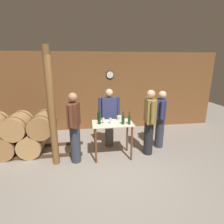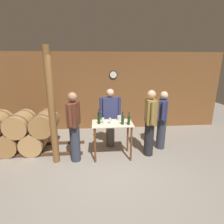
{
  "view_description": "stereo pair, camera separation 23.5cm",
  "coord_description": "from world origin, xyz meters",
  "views": [
    {
      "loc": [
        -0.48,
        -3.41,
        2.34
      ],
      "look_at": [
        0.11,
        0.69,
        1.17
      ],
      "focal_mm": 28.0,
      "sensor_mm": 36.0,
      "label": 1
    },
    {
      "loc": [
        -0.24,
        -3.44,
        2.34
      ],
      "look_at": [
        0.11,
        0.69,
        1.17
      ],
      "focal_mm": 28.0,
      "sensor_mm": 36.0,
      "label": 2
    }
  ],
  "objects": [
    {
      "name": "wine_glass_near_center",
      "position": [
        0.05,
        0.54,
        1.02
      ],
      "size": [
        0.06,
        0.06,
        0.14
      ],
      "color": "silver",
      "rests_on": "tasting_table"
    },
    {
      "name": "wooden_post",
      "position": [
        -1.28,
        0.47,
        1.35
      ],
      "size": [
        0.16,
        0.16,
        2.7
      ],
      "color": "brown",
      "rests_on": "ground_plane"
    },
    {
      "name": "ground_plane",
      "position": [
        0.0,
        0.0,
        0.0
      ],
      "size": [
        14.0,
        14.0,
        0.0
      ],
      "primitive_type": "plane",
      "color": "gray"
    },
    {
      "name": "wine_bottle_right",
      "position": [
        0.49,
        0.44,
        1.03
      ],
      "size": [
        0.07,
        0.07,
        0.31
      ],
      "color": "#193819",
      "rests_on": "tasting_table"
    },
    {
      "name": "barrel_rack",
      "position": [
        -2.43,
        1.09,
        0.54
      ],
      "size": [
        3.84,
        0.82,
        1.11
      ],
      "color": "#4C331E",
      "rests_on": "ground_plane"
    },
    {
      "name": "back_wall",
      "position": [
        0.0,
        2.69,
        1.35
      ],
      "size": [
        8.4,
        0.08,
        2.7
      ],
      "color": "brown",
      "rests_on": "ground_plane"
    },
    {
      "name": "ice_bucket",
      "position": [
        0.32,
        0.79,
        0.97
      ],
      "size": [
        0.14,
        0.14,
        0.11
      ],
      "color": "silver",
      "rests_on": "tasting_table"
    },
    {
      "name": "person_visitor_bearded",
      "position": [
        -0.81,
        0.49,
        0.9
      ],
      "size": [
        0.29,
        0.58,
        1.71
      ],
      "color": "#333847",
      "rests_on": "ground_plane"
    },
    {
      "name": "person_host",
      "position": [
        1.06,
        0.61,
        0.91
      ],
      "size": [
        0.25,
        0.59,
        1.71
      ],
      "color": "#232328",
      "rests_on": "ground_plane"
    },
    {
      "name": "person_visitor_near_door",
      "position": [
        1.51,
        0.96,
        0.86
      ],
      "size": [
        0.34,
        0.56,
        1.62
      ],
      "color": "#333847",
      "rests_on": "ground_plane"
    },
    {
      "name": "wine_bottle_center",
      "position": [
        0.34,
        0.47,
        1.03
      ],
      "size": [
        0.07,
        0.07,
        0.31
      ],
      "color": "#193819",
      "rests_on": "tasting_table"
    },
    {
      "name": "wine_bottle_far_left",
      "position": [
        -0.22,
        0.56,
        1.02
      ],
      "size": [
        0.07,
        0.07,
        0.27
      ],
      "color": "black",
      "rests_on": "tasting_table"
    },
    {
      "name": "wine_bottle_left",
      "position": [
        -0.21,
        0.83,
        1.03
      ],
      "size": [
        0.07,
        0.07,
        0.29
      ],
      "color": "black",
      "rests_on": "tasting_table"
    },
    {
      "name": "wine_glass_near_left",
      "position": [
        -0.12,
        0.59,
        1.01
      ],
      "size": [
        0.07,
        0.07,
        0.13
      ],
      "color": "silver",
      "rests_on": "tasting_table"
    },
    {
      "name": "person_visitor_with_scarf",
      "position": [
        0.1,
        1.21,
        0.88
      ],
      "size": [
        0.59,
        0.24,
        1.67
      ],
      "color": "#4C4742",
      "rests_on": "ground_plane"
    },
    {
      "name": "tasting_table",
      "position": [
        0.11,
        0.59,
        0.71
      ],
      "size": [
        0.99,
        0.6,
        0.92
      ],
      "color": "beige",
      "rests_on": "ground_plane"
    }
  ]
}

